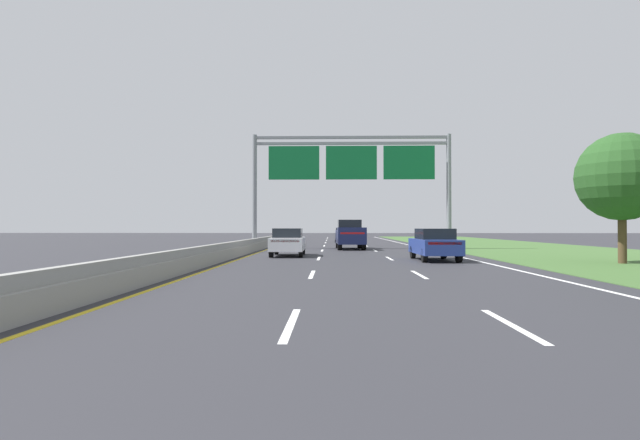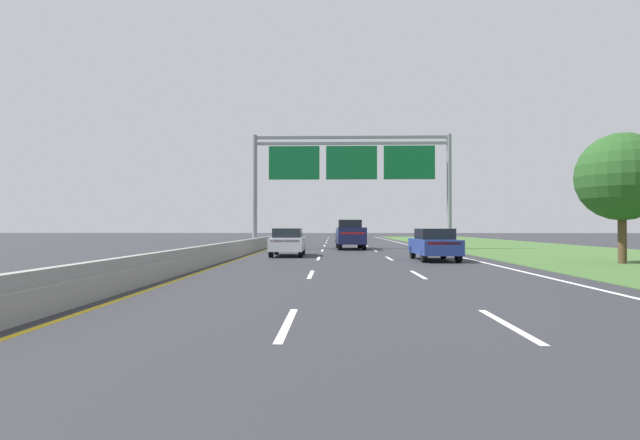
# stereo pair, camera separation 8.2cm
# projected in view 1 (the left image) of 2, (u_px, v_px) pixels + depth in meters

# --- Properties ---
(ground_plane) EXTENTS (220.00, 220.00, 0.00)m
(ground_plane) POSITION_uv_depth(u_px,v_px,m) (350.00, 252.00, 33.02)
(ground_plane) COLOR #2B2B30
(lane_striping) EXTENTS (11.96, 106.00, 0.01)m
(lane_striping) POSITION_uv_depth(u_px,v_px,m) (350.00, 253.00, 32.56)
(lane_striping) COLOR white
(lane_striping) RESTS_ON ground
(grass_verge_right) EXTENTS (14.00, 110.00, 0.02)m
(grass_verge_right) POSITION_uv_depth(u_px,v_px,m) (566.00, 252.00, 32.69)
(grass_verge_right) COLOR #3D602D
(grass_verge_right) RESTS_ON ground
(median_barrier_concrete) EXTENTS (0.60, 110.00, 0.85)m
(median_barrier_concrete) POSITION_uv_depth(u_px,v_px,m) (249.00, 247.00, 33.18)
(median_barrier_concrete) COLOR gray
(median_barrier_concrete) RESTS_ON ground
(overhead_sign_gantry) EXTENTS (15.06, 0.42, 8.67)m
(overhead_sign_gantry) POSITION_uv_depth(u_px,v_px,m) (351.00, 167.00, 38.28)
(overhead_sign_gantry) COLOR gray
(overhead_sign_gantry) RESTS_ON ground
(pickup_truck_navy) EXTENTS (2.15, 5.45, 2.20)m
(pickup_truck_navy) POSITION_uv_depth(u_px,v_px,m) (350.00, 235.00, 37.99)
(pickup_truck_navy) COLOR #161E47
(pickup_truck_navy) RESTS_ON ground
(car_blue_right_lane_sedan) EXTENTS (1.90, 4.43, 1.57)m
(car_blue_right_lane_sedan) POSITION_uv_depth(u_px,v_px,m) (435.00, 244.00, 25.01)
(car_blue_right_lane_sedan) COLOR navy
(car_blue_right_lane_sedan) RESTS_ON ground
(car_white_left_lane_sedan) EXTENTS (1.88, 4.43, 1.57)m
(car_white_left_lane_sedan) POSITION_uv_depth(u_px,v_px,m) (288.00, 242.00, 28.88)
(car_white_left_lane_sedan) COLOR silver
(car_white_left_lane_sedan) RESTS_ON ground
(car_grey_centre_lane_sedan) EXTENTS (1.84, 4.41, 1.57)m
(car_grey_centre_lane_sedan) POSITION_uv_depth(u_px,v_px,m) (343.00, 235.00, 55.52)
(car_grey_centre_lane_sedan) COLOR slate
(car_grey_centre_lane_sedan) RESTS_ON ground
(roadside_tree_mid) EXTENTS (3.93, 3.93, 5.87)m
(roadside_tree_mid) POSITION_uv_depth(u_px,v_px,m) (622.00, 177.00, 22.73)
(roadside_tree_mid) COLOR #4C3823
(roadside_tree_mid) RESTS_ON ground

